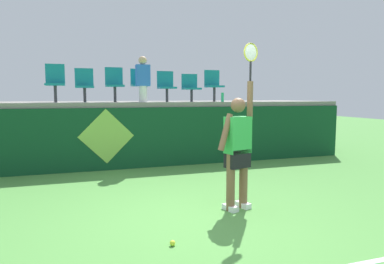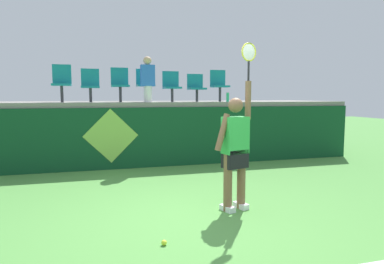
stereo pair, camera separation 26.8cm
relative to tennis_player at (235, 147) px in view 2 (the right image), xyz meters
The scene contains 15 objects.
ground_plane 1.23m from the tennis_player, 161.72° to the right, with size 40.00×40.00×0.00m, color #519342.
court_back_wall 3.62m from the tennis_player, 101.76° to the left, with size 11.12×0.20×1.46m, color #0F4223.
spectator_platform 4.97m from the tennis_player, 98.58° to the left, with size 11.12×2.79×0.12m, color gray.
tennis_player is the anchor object (origin of this frame).
tennis_ball 1.85m from the tennis_player, 143.32° to the right, with size 0.07×0.07×0.07m, color #D1E533.
water_bottle 3.95m from the tennis_player, 70.13° to the left, with size 0.07×0.07×0.24m, color #26B272.
stadium_chair_0 5.19m from the tennis_player, 123.27° to the left, with size 0.44×0.42×0.92m.
stadium_chair_1 4.85m from the tennis_player, 116.53° to the left, with size 0.44×0.42×0.83m.
stadium_chair_2 4.59m from the tennis_player, 108.17° to the left, with size 0.44×0.42×0.88m.
stadium_chair_3 4.43m from the tennis_player, 100.01° to the left, with size 0.44×0.42×0.86m.
stadium_chair_4 4.36m from the tennis_player, 90.66° to the left, with size 0.44×0.42×0.81m.
stadium_chair_5 4.39m from the tennis_player, 81.49° to the left, with size 0.44×0.42×0.75m.
stadium_chair_6 4.56m from the tennis_player, 73.02° to the left, with size 0.44×0.42×0.87m.
spectator_0 4.04m from the tennis_player, 101.17° to the left, with size 0.34×0.21×1.12m.
wall_signage_mount 3.94m from the tennis_player, 116.03° to the left, with size 1.27×0.01×1.44m.
Camera 2 is at (-1.26, -4.46, 1.72)m, focal length 31.97 mm.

